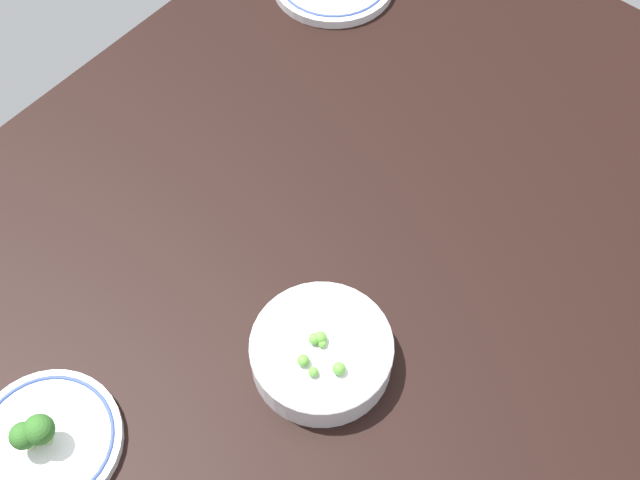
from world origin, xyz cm
name	(u,v)px	position (x,y,z in cm)	size (l,w,h in cm)	color
dining_table	(320,255)	(0.00, 0.00, 2.00)	(137.65, 99.60, 4.00)	black
bowl_peas	(322,352)	(12.47, 10.75, 6.57)	(17.53, 17.53, 5.99)	silver
plate_broccoli	(45,440)	(41.31, -7.02, 5.37)	(17.66, 17.66, 6.83)	silver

